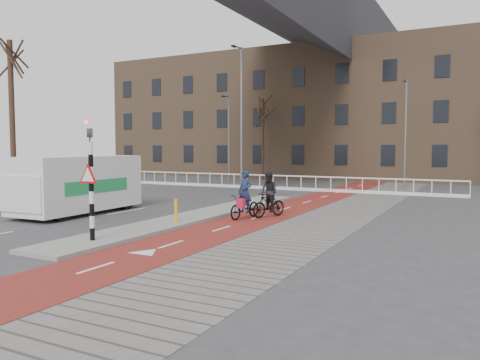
% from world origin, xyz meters
% --- Properties ---
extents(ground, '(120.00, 120.00, 0.00)m').
position_xyz_m(ground, '(0.00, 0.00, 0.00)').
color(ground, '#38383A').
rests_on(ground, ground).
extents(bike_lane, '(2.50, 60.00, 0.01)m').
position_xyz_m(bike_lane, '(1.50, 10.00, 0.01)').
color(bike_lane, maroon).
rests_on(bike_lane, ground).
extents(sidewalk, '(3.00, 60.00, 0.01)m').
position_xyz_m(sidewalk, '(4.30, 10.00, 0.01)').
color(sidewalk, slate).
rests_on(sidewalk, ground).
extents(curb_island, '(1.80, 16.00, 0.12)m').
position_xyz_m(curb_island, '(-0.70, 4.00, 0.06)').
color(curb_island, gray).
rests_on(curb_island, ground).
extents(traffic_signal, '(0.80, 0.80, 3.68)m').
position_xyz_m(traffic_signal, '(-0.60, -2.02, 1.99)').
color(traffic_signal, black).
rests_on(traffic_signal, curb_island).
extents(bollard, '(0.12, 0.12, 0.85)m').
position_xyz_m(bollard, '(-0.30, 1.82, 0.54)').
color(bollard, '#ECA80D').
rests_on(bollard, curb_island).
extents(cyclist_near, '(0.94, 1.92, 1.92)m').
position_xyz_m(cyclist_near, '(1.19, 4.44, 0.65)').
color(cyclist_near, black).
rests_on(cyclist_near, bike_lane).
extents(cyclist_far, '(1.13, 1.75, 1.84)m').
position_xyz_m(cyclist_far, '(1.88, 5.22, 0.77)').
color(cyclist_far, black).
rests_on(cyclist_far, bike_lane).
extents(van, '(2.49, 5.81, 2.47)m').
position_xyz_m(van, '(-5.86, 2.48, 1.30)').
color(van, silver).
rests_on(van, ground).
extents(railing, '(28.00, 0.10, 0.99)m').
position_xyz_m(railing, '(-5.00, 17.00, 0.31)').
color(railing, silver).
rests_on(railing, ground).
extents(townhouse_row, '(46.00, 10.00, 15.90)m').
position_xyz_m(townhouse_row, '(-3.00, 32.00, 7.81)').
color(townhouse_row, '#7F6047').
rests_on(townhouse_row, ground).
extents(tree_left, '(0.29, 0.29, 8.44)m').
position_xyz_m(tree_left, '(-12.61, 4.46, 4.22)').
color(tree_left, '#311E16').
rests_on(tree_left, ground).
extents(tree_mid, '(0.23, 0.23, 7.11)m').
position_xyz_m(tree_mid, '(-7.69, 25.57, 3.55)').
color(tree_mid, '#311E16').
rests_on(tree_mid, ground).
extents(streetlight_near, '(0.12, 0.12, 8.80)m').
position_xyz_m(streetlight_near, '(-3.38, 13.03, 4.40)').
color(streetlight_near, slate).
rests_on(streetlight_near, ground).
extents(streetlight_left, '(0.12, 0.12, 7.08)m').
position_xyz_m(streetlight_left, '(-9.06, 21.86, 3.54)').
color(streetlight_left, slate).
rests_on(streetlight_left, ground).
extents(streetlight_right, '(0.12, 0.12, 7.31)m').
position_xyz_m(streetlight_right, '(4.91, 21.03, 3.66)').
color(streetlight_right, slate).
rests_on(streetlight_right, ground).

